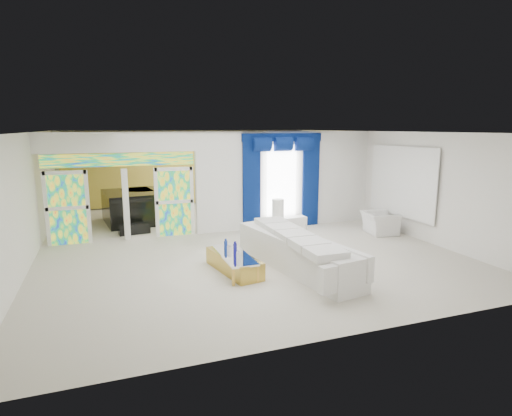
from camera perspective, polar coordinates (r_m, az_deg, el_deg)
name	(u,v)px	position (r m, az deg, el deg)	size (l,w,h in m)	color
floor	(232,239)	(11.97, -3.31, -4.24)	(12.00, 12.00, 0.00)	#B7AF9E
dividing_wall	(287,179)	(13.34, 4.29, 3.89)	(5.70, 0.18, 3.00)	white
dividing_header	(119,142)	(12.10, -18.06, 8.49)	(4.30, 0.18, 0.55)	white
stained_panel_left	(67,208)	(12.31, -24.22, 0.00)	(0.95, 0.04, 2.00)	#994C3F
stained_panel_right	(174,202)	(12.41, -11.01, 0.85)	(0.95, 0.04, 2.00)	#994C3F
stained_transom	(120,160)	(12.12, -17.93, 6.25)	(4.00, 0.05, 0.35)	#994C3F
window_pane	(281,182)	(13.15, 3.47, 3.58)	(1.00, 0.02, 2.30)	white
blue_drape_left	(252,185)	(12.77, -0.61, 3.15)	(0.55, 0.10, 2.80)	#031141
blue_drape_right	(311,182)	(13.56, 7.41, 3.51)	(0.55, 0.10, 2.80)	#031141
blue_pelmet	(282,137)	(13.02, 3.59, 9.55)	(2.60, 0.12, 0.25)	#031141
wall_mirror	(402,182)	(13.09, 19.20, 3.40)	(0.04, 2.70, 1.90)	white
gold_curtains	(190,168)	(17.37, -8.94, 5.42)	(9.70, 0.12, 2.90)	#B0872A
white_sofa	(296,253)	(9.44, 5.41, -6.14)	(0.82, 3.82, 0.73)	silver
coffee_table	(234,263)	(9.30, -3.02, -7.48)	(0.58, 1.73, 0.38)	#B59538
console_table	(287,224)	(12.96, 4.20, -2.15)	(1.22, 0.39, 0.41)	white
table_lamp	(278,209)	(12.74, 3.00, -0.09)	(0.36, 0.36, 0.58)	silver
armchair	(379,223)	(13.04, 16.42, -1.96)	(0.98, 0.86, 0.64)	silver
grand_piano	(130,207)	(14.52, -16.70, 0.10)	(1.56, 2.05, 1.03)	black
piano_bench	(134,229)	(13.03, -16.20, -2.73)	(0.89, 0.35, 0.30)	black
tv_console	(64,212)	(14.94, -24.61, -0.48)	(0.59, 0.54, 0.86)	tan
chandelier	(134,142)	(14.52, -16.19, 8.61)	(0.60, 0.60, 0.60)	gold
decanters	(233,250)	(9.28, -3.20, -5.69)	(0.15, 0.88, 0.26)	navy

